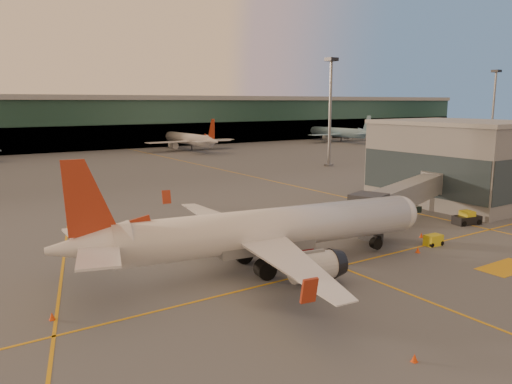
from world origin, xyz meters
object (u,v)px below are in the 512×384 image
catering_truck (295,235)px  gpu_cart (433,240)px  pushback_tug (467,219)px  main_airplane (262,232)px

catering_truck → gpu_cart: 15.98m
catering_truck → pushback_tug: catering_truck is taller
pushback_tug → catering_truck: bearing=-169.7°
gpu_cart → pushback_tug: size_ratio=0.56×
main_airplane → catering_truck: (4.87, 1.24, -1.39)m
catering_truck → main_airplane: bearing=-157.4°
gpu_cart → main_airplane: bearing=171.7°
main_airplane → gpu_cart: bearing=-2.5°
main_airplane → catering_truck: size_ratio=6.97×
main_airplane → gpu_cart: 20.50m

